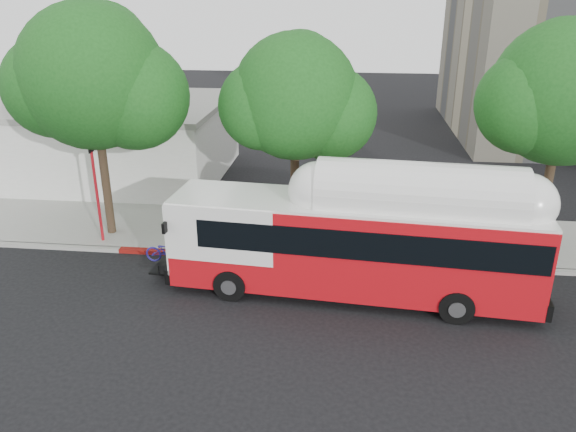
% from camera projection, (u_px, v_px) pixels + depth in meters
% --- Properties ---
extents(ground, '(120.00, 120.00, 0.00)m').
position_uv_depth(ground, '(306.00, 313.00, 18.67)').
color(ground, black).
rests_on(ground, ground).
extents(sidewalk, '(60.00, 5.00, 0.15)m').
position_uv_depth(sidewalk, '(318.00, 233.00, 24.63)').
color(sidewalk, gray).
rests_on(sidewalk, ground).
extents(curb_strip, '(60.00, 0.30, 0.15)m').
position_uv_depth(curb_strip, '(314.00, 260.00, 22.23)').
color(curb_strip, gray).
rests_on(curb_strip, ground).
extents(red_curb_segment, '(10.00, 0.32, 0.16)m').
position_uv_depth(red_curb_segment, '(240.00, 256.00, 22.54)').
color(red_curb_segment, maroon).
rests_on(red_curb_segment, ground).
extents(street_tree_left, '(6.67, 5.80, 9.74)m').
position_uv_depth(street_tree_left, '(105.00, 82.00, 22.21)').
color(street_tree_left, '#2D2116').
rests_on(street_tree_left, ground).
extents(street_tree_mid, '(5.75, 5.00, 8.62)m').
position_uv_depth(street_tree_mid, '(305.00, 102.00, 22.11)').
color(street_tree_mid, '#2D2116').
rests_on(street_tree_mid, ground).
extents(street_tree_right, '(6.21, 5.40, 9.18)m').
position_uv_depth(street_tree_right, '(575.00, 99.00, 20.76)').
color(street_tree_right, '#2D2116').
rests_on(street_tree_right, ground).
extents(low_commercial_bldg, '(16.20, 10.20, 4.25)m').
position_uv_depth(low_commercial_bldg, '(84.00, 137.00, 32.22)').
color(low_commercial_bldg, silver).
rests_on(low_commercial_bldg, ground).
extents(transit_bus, '(13.52, 3.72, 3.95)m').
position_uv_depth(transit_bus, '(355.00, 246.00, 19.22)').
color(transit_bus, red).
rests_on(transit_bus, ground).
extents(signal_pole, '(0.12, 0.40, 4.24)m').
position_uv_depth(signal_pole, '(97.00, 195.00, 23.05)').
color(signal_pole, red).
rests_on(signal_pole, ground).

